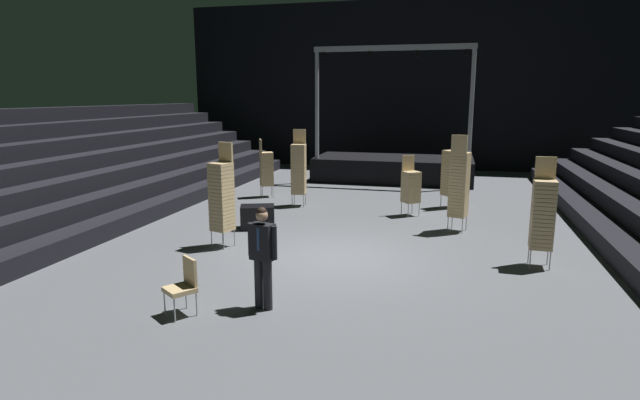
{
  "coord_description": "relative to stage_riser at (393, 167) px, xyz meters",
  "views": [
    {
      "loc": [
        2.41,
        -10.81,
        3.54
      ],
      "look_at": [
        -0.23,
        -0.6,
        1.4
      ],
      "focal_mm": 29.0,
      "sensor_mm": 36.0,
      "label": 1
    }
  ],
  "objects": [
    {
      "name": "ground_plane",
      "position": [
        -0.0,
        -10.92,
        -0.64
      ],
      "size": [
        22.0,
        30.0,
        0.1
      ],
      "primitive_type": "cube",
      "color": "#515459"
    },
    {
      "name": "arena_end_wall",
      "position": [
        -0.0,
        4.08,
        3.41
      ],
      "size": [
        22.0,
        0.3,
        8.0
      ],
      "primitive_type": "cube",
      "color": "black",
      "rests_on": "ground_plane"
    },
    {
      "name": "bleacher_bank_left",
      "position": [
        -8.38,
        -9.92,
        0.99
      ],
      "size": [
        5.25,
        24.0,
        3.15
      ],
      "rotation": [
        0.0,
        0.0,
        1.57
      ],
      "color": "black",
      "rests_on": "ground_plane"
    },
    {
      "name": "stage_riser",
      "position": [
        0.0,
        0.0,
        0.0
      ],
      "size": [
        6.51,
        3.01,
        5.42
      ],
      "color": "black",
      "rests_on": "ground_plane"
    },
    {
      "name": "man_with_tie",
      "position": [
        -0.57,
        -14.02,
        0.41
      ],
      "size": [
        0.57,
        0.32,
        1.76
      ],
      "rotation": [
        0.0,
        0.0,
        2.89
      ],
      "color": "black",
      "rests_on": "ground_plane"
    },
    {
      "name": "chair_stack_front_left",
      "position": [
        2.61,
        -7.95,
        0.69
      ],
      "size": [
        0.55,
        0.55,
        2.56
      ],
      "rotation": [
        0.0,
        0.0,
        6.0
      ],
      "color": "#B2B5BA",
      "rests_on": "ground_plane"
    },
    {
      "name": "chair_stack_front_right",
      "position": [
        -2.38,
        -5.91,
        0.65
      ],
      "size": [
        0.49,
        0.49,
        2.48
      ],
      "rotation": [
        0.0,
        0.0,
        3.26
      ],
      "color": "#B2B5BA",
      "rests_on": "ground_plane"
    },
    {
      "name": "chair_stack_mid_left",
      "position": [
        1.25,
        -6.4,
        0.31
      ],
      "size": [
        0.62,
        0.62,
        1.79
      ],
      "rotation": [
        0.0,
        0.0,
        3.8
      ],
      "color": "#B2B5BA",
      "rests_on": "ground_plane"
    },
    {
      "name": "chair_stack_mid_right",
      "position": [
        4.28,
        -10.51,
        0.56
      ],
      "size": [
        0.46,
        0.46,
        2.31
      ],
      "rotation": [
        0.0,
        0.0,
        3.1
      ],
      "color": "#B2B5BA",
      "rests_on": "ground_plane"
    },
    {
      "name": "chair_stack_mid_centre",
      "position": [
        -3.93,
        -4.73,
        0.44
      ],
      "size": [
        0.6,
        0.6,
        2.05
      ],
      "rotation": [
        0.0,
        0.0,
        5.21
      ],
      "color": "#B2B5BA",
      "rests_on": "ground_plane"
    },
    {
      "name": "chair_stack_rear_left",
      "position": [
        2.39,
        -4.99,
        0.56
      ],
      "size": [
        0.62,
        0.62,
        2.31
      ],
      "rotation": [
        0.0,
        0.0,
        0.76
      ],
      "color": "#B2B5BA",
      "rests_on": "ground_plane"
    },
    {
      "name": "chair_stack_rear_right",
      "position": [
        -2.79,
        -10.81,
        0.65
      ],
      "size": [
        0.55,
        0.55,
        2.48
      ],
      "rotation": [
        0.0,
        0.0,
        2.84
      ],
      "color": "#B2B5BA",
      "rests_on": "ground_plane"
    },
    {
      "name": "equipment_road_case",
      "position": [
        -2.63,
        -8.98,
        -0.28
      ],
      "size": [
        1.05,
        0.87,
        0.63
      ],
      "primitive_type": "cube",
      "rotation": [
        0.0,
        0.0,
        0.35
      ],
      "color": "black",
      "rests_on": "ground_plane"
    },
    {
      "name": "loose_chair_near_man",
      "position": [
        -1.74,
        -14.55,
        -0.05
      ],
      "size": [
        0.61,
        0.61,
        0.95
      ],
      "rotation": [
        0.0,
        0.0,
        2.52
      ],
      "color": "#B2B5BA",
      "rests_on": "ground_plane"
    }
  ]
}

